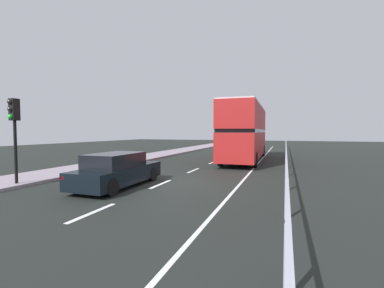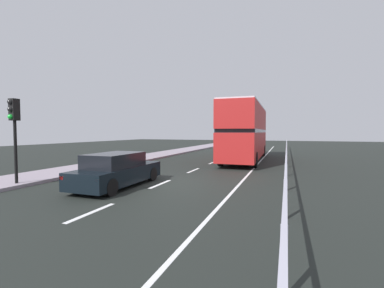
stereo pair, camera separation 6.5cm
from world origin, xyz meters
TOP-DOWN VIEW (x-y plane):
  - ground_plane at (0.00, 0.00)m, footprint 75.12×120.00m
  - near_sidewalk_kerb at (-6.45, 0.00)m, footprint 2.98×80.00m
  - lane_paint_markings at (2.02, 8.71)m, footprint 3.40×46.00m
  - bridge_side_railing at (5.17, 9.00)m, footprint 0.10×42.00m
  - double_decker_bus_red at (2.09, 10.54)m, footprint 2.70×11.39m
  - hatchback_car_near at (-1.46, -1.34)m, footprint 1.80×4.49m
  - traffic_signal_pole at (-5.45, -2.82)m, footprint 0.30×0.42m

SIDE VIEW (x-z plane):
  - ground_plane at x=0.00m, z-range -0.10..0.00m
  - lane_paint_markings at x=2.02m, z-range 0.00..0.01m
  - near_sidewalk_kerb at x=-6.45m, z-range 0.00..0.14m
  - hatchback_car_near at x=-1.46m, z-range -0.03..1.38m
  - bridge_side_railing at x=5.17m, z-range 0.34..1.44m
  - double_decker_bus_red at x=2.09m, z-range 0.15..4.53m
  - traffic_signal_pole at x=-5.45m, z-range 1.02..4.55m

